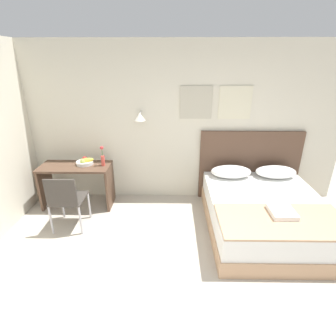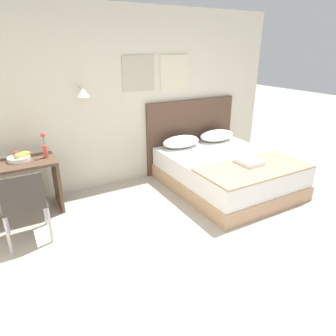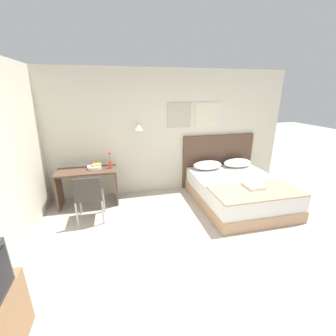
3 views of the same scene
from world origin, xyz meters
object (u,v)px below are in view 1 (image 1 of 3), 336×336
(bed, at_px, (265,214))
(throw_blanket, at_px, (283,221))
(headboard, at_px, (249,165))
(pillow_right, at_px, (276,172))
(fruit_bowl, at_px, (85,162))
(desk, at_px, (77,178))
(desk_chair, at_px, (66,198))
(pillow_left, at_px, (231,172))
(flower_vase, at_px, (103,158))
(folded_towel_near_foot, at_px, (282,212))

(bed, height_order, throw_blanket, throw_blanket)
(bed, bearing_deg, headboard, 90.00)
(pillow_right, bearing_deg, fruit_bowl, -179.94)
(desk, distance_m, fruit_bowl, 0.32)
(headboard, distance_m, desk, 2.98)
(pillow_right, bearing_deg, desk_chair, -166.44)
(pillow_left, relative_size, flower_vase, 1.99)
(headboard, bearing_deg, desk, -173.72)
(pillow_left, distance_m, fruit_bowl, 2.43)
(bed, distance_m, fruit_bowl, 2.94)
(pillow_right, height_order, fruit_bowl, fruit_bowl)
(folded_towel_near_foot, relative_size, desk_chair, 0.40)
(throw_blanket, bearing_deg, flower_vase, 153.09)
(pillow_left, height_order, pillow_right, same)
(pillow_right, distance_m, throw_blanket, 1.36)
(folded_towel_near_foot, bearing_deg, desk, 159.60)
(bed, xyz_separation_m, pillow_left, (-0.37, 0.74, 0.36))
(throw_blanket, xyz_separation_m, desk, (-2.96, 1.25, -0.02))
(pillow_right, xyz_separation_m, desk_chair, (-3.24, -0.78, -0.09))
(folded_towel_near_foot, xyz_separation_m, desk_chair, (-2.90, 0.39, -0.05))
(pillow_right, height_order, flower_vase, flower_vase)
(fruit_bowl, distance_m, flower_vase, 0.33)
(folded_towel_near_foot, xyz_separation_m, desk, (-2.99, 1.11, -0.06))
(pillow_right, bearing_deg, desk, -178.98)
(pillow_left, height_order, flower_vase, flower_vase)
(folded_towel_near_foot, bearing_deg, desk_chair, 172.35)
(pillow_left, distance_m, flower_vase, 2.13)
(headboard, xyz_separation_m, flower_vase, (-2.49, -0.31, 0.25))
(headboard, relative_size, pillow_right, 2.63)
(bed, relative_size, throw_blanket, 1.24)
(throw_blanket, height_order, desk_chair, desk_chair)
(folded_towel_near_foot, distance_m, fruit_bowl, 3.07)
(bed, relative_size, folded_towel_near_foot, 5.61)
(pillow_left, distance_m, throw_blanket, 1.36)
(desk, relative_size, flower_vase, 3.43)
(pillow_left, relative_size, pillow_right, 1.00)
(fruit_bowl, bearing_deg, desk, -160.48)
(pillow_left, xyz_separation_m, throw_blanket, (0.37, -1.31, -0.08))
(bed, xyz_separation_m, headboard, (0.00, 1.01, 0.36))
(pillow_left, height_order, folded_towel_near_foot, pillow_left)
(throw_blanket, distance_m, folded_towel_near_foot, 0.15)
(pillow_left, xyz_separation_m, desk, (-2.59, -0.06, -0.10))
(pillow_left, relative_size, throw_blanket, 0.42)
(desk, bearing_deg, flower_vase, 1.66)
(folded_towel_near_foot, relative_size, flower_vase, 1.05)
(bed, relative_size, flower_vase, 5.87)
(fruit_bowl, xyz_separation_m, flower_vase, (0.31, -0.04, 0.09))
(pillow_right, xyz_separation_m, desk, (-3.33, -0.06, -0.10))
(desk_chair, bearing_deg, pillow_left, 17.38)
(throw_blanket, distance_m, fruit_bowl, 3.10)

